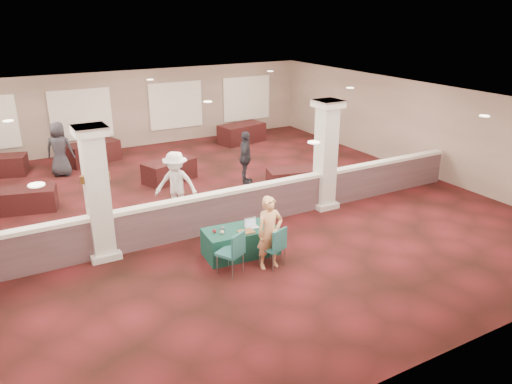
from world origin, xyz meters
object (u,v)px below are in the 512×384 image
attendee_d (60,149)px  far_table_back_left (0,166)px  attendee_b (176,184)px  near_table (241,242)px  far_table_front_right (292,179)px  far_table_back_right (242,133)px  far_table_back_center (93,152)px  far_table_front_left (27,200)px  conf_chair_side (233,250)px  woman (270,233)px  far_table_front_center (169,171)px  attendee_c (245,158)px  conf_chair_main (275,244)px

attendee_d → far_table_back_left: bearing=-2.6°
attendee_b → near_table: bearing=-44.0°
near_table → far_table_front_right: near_table is taller
far_table_back_right → far_table_back_center: bearing=178.7°
far_table_front_right → far_table_front_left: bearing=164.1°
conf_chair_side → far_table_front_left: conf_chair_side is taller
near_table → far_table_back_right: (4.97, 9.35, 0.07)m
far_table_back_right → near_table: bearing=-118.0°
near_table → far_table_back_right: 10.59m
woman → far_table_front_center: bearing=93.4°
attendee_c → attendee_d: bearing=86.6°
woman → far_table_back_left: (-4.92, 10.37, -0.51)m
far_table_front_left → attendee_c: size_ratio=0.92×
near_table → far_table_front_center: size_ratio=0.99×
far_table_front_left → far_table_back_right: bearing=22.6°
conf_chair_side → far_table_back_left: size_ratio=0.58×
attendee_b → woman: bearing=-41.8°
conf_chair_main → far_table_back_right: bearing=46.4°
far_table_front_right → far_table_back_center: size_ratio=0.83×
conf_chair_main → conf_chair_side: bearing=149.6°
conf_chair_side → woman: bearing=-35.8°
near_table → far_table_back_left: size_ratio=1.00×
far_table_front_right → far_table_back_right: bearing=77.8°
conf_chair_side → attendee_b: attendee_b is taller
woman → far_table_back_right: 11.25m
conf_chair_side → woman: (0.86, -0.12, 0.27)m
conf_chair_main → far_table_back_left: conf_chair_main is taller
conf_chair_main → far_table_front_center: 6.94m
far_table_front_center → conf_chair_main: bearing=-90.0°
near_table → woman: bearing=-66.9°
far_table_front_left → attendee_c: bearing=-8.8°
far_table_front_center → far_table_back_center: (-1.81, 3.50, 0.03)m
far_table_front_right → near_table: bearing=-137.9°
conf_chair_side → far_table_front_center: size_ratio=0.57×
far_table_back_left → far_table_front_center: bearing=-34.9°
far_table_front_right → attendee_b: size_ratio=0.85×
conf_chair_main → far_table_back_right: 11.26m
woman → attendee_b: attendee_b is taller
near_table → far_table_front_right: (3.66, 3.30, -0.01)m
far_table_front_left → far_table_back_left: (-0.44, 3.96, 0.02)m
woman → far_table_front_right: woman is taller
conf_chair_main → far_table_back_center: (-1.81, 10.44, -0.18)m
near_table → conf_chair_side: conf_chair_side is taller
near_table → far_table_back_right: bearing=66.8°
conf_chair_side → near_table: bearing=24.8°
conf_chair_main → attendee_c: bearing=48.8°
far_table_front_left → attendee_b: 4.54m
far_table_front_left → attendee_b: attendee_b is taller
conf_chair_main → far_table_back_left: size_ratio=0.56×
conf_chair_main → far_table_front_left: (-4.58, 6.47, -0.24)m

